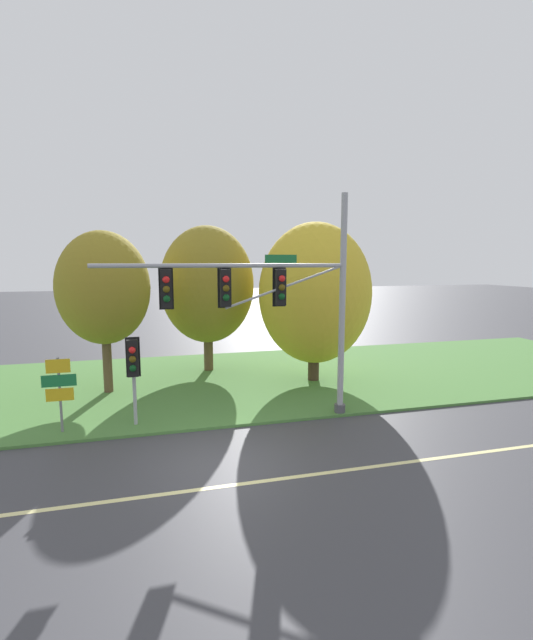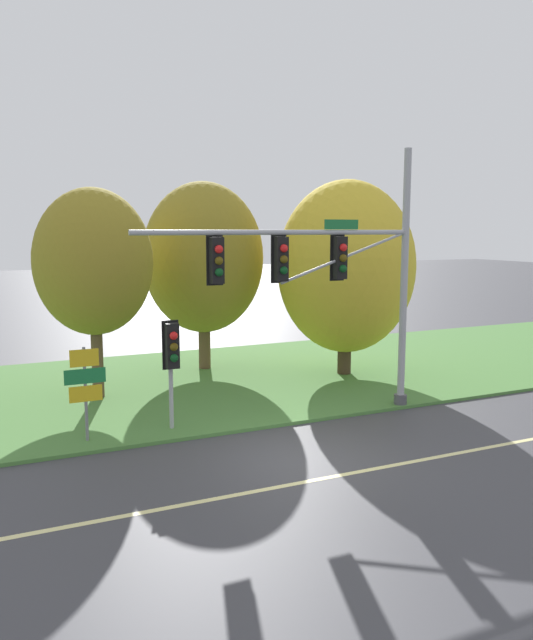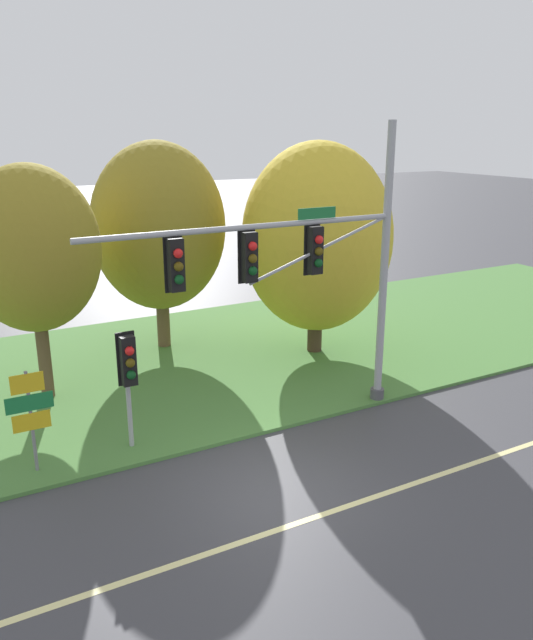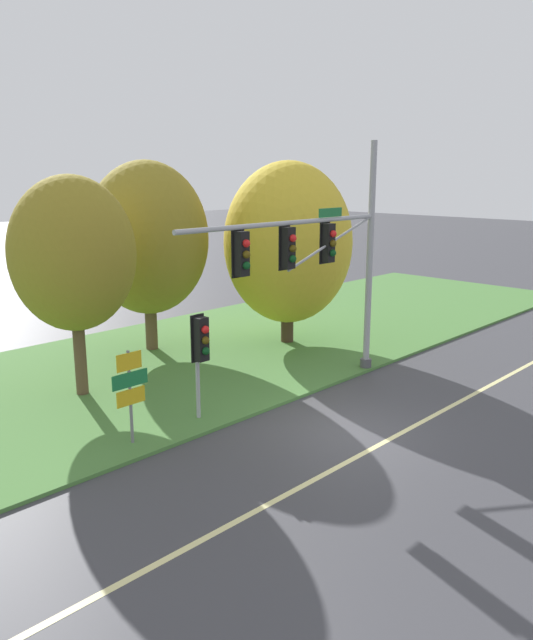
{
  "view_description": "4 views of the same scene",
  "coord_description": "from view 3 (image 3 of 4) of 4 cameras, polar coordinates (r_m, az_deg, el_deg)",
  "views": [
    {
      "loc": [
        -1.59,
        -11.14,
        5.53
      ],
      "look_at": [
        2.5,
        4.6,
        3.34
      ],
      "focal_mm": 24.0,
      "sensor_mm": 36.0,
      "label": 1
    },
    {
      "loc": [
        -6.9,
        -12.72,
        5.49
      ],
      "look_at": [
        0.9,
        4.32,
        2.79
      ],
      "focal_mm": 35.0,
      "sensor_mm": 36.0,
      "label": 2
    },
    {
      "loc": [
        -6.12,
        -10.46,
        7.69
      ],
      "look_at": [
        1.23,
        3.01,
        2.96
      ],
      "focal_mm": 35.0,
      "sensor_mm": 36.0,
      "label": 3
    },
    {
      "loc": [
        -12.94,
        -9.5,
        6.86
      ],
      "look_at": [
        1.19,
        4.2,
        2.2
      ],
      "focal_mm": 35.0,
      "sensor_mm": 36.0,
      "label": 4
    }
  ],
  "objects": [
    {
      "name": "grass_verge",
      "position": [
        21.11,
        -9.82,
        -4.35
      ],
      "size": [
        48.0,
        11.5,
        0.1
      ],
      "primitive_type": "cube",
      "color": "#477A38",
      "rests_on": "ground"
    },
    {
      "name": "pedestrian_signal_near_kerb",
      "position": [
        15.21,
        -12.52,
        -4.22
      ],
      "size": [
        0.46,
        0.55,
        3.0
      ],
      "color": "#9EA0A5",
      "rests_on": "grass_verge"
    },
    {
      "name": "lane_stripe",
      "position": [
        13.5,
        4.18,
        -17.62
      ],
      "size": [
        36.0,
        0.16,
        0.01
      ],
      "primitive_type": "cube",
      "color": "beige",
      "rests_on": "ground"
    },
    {
      "name": "ground_plane",
      "position": [
        14.35,
        1.5,
        -15.27
      ],
      "size": [
        160.0,
        160.0,
        0.0
      ],
      "primitive_type": "plane",
      "color": "#3D3D42"
    },
    {
      "name": "route_sign_post",
      "position": [
        15.11,
        -20.8,
        -7.64
      ],
      "size": [
        1.04,
        0.08,
        2.45
      ],
      "color": "slate",
      "rests_on": "grass_verge"
    },
    {
      "name": "tree_left_of_mast",
      "position": [
        22.09,
        -9.85,
        8.39
      ],
      "size": [
        4.64,
        4.64,
        7.24
      ],
      "color": "brown",
      "rests_on": "grass_verge"
    },
    {
      "name": "tree_nearest_road",
      "position": [
        18.47,
        -20.63,
        6.04
      ],
      "size": [
        3.73,
        3.73,
        6.74
      ],
      "color": "brown",
      "rests_on": "grass_verge"
    },
    {
      "name": "tree_behind_signpost",
      "position": [
        21.34,
        4.63,
        7.48
      ],
      "size": [
        5.11,
        5.11,
        7.24
      ],
      "color": "#423021",
      "rests_on": "grass_verge"
    },
    {
      "name": "traffic_signal_mast",
      "position": [
        15.98,
        3.64,
        5.23
      ],
      "size": [
        8.54,
        0.49,
        7.8
      ],
      "color": "#9EA0A5",
      "rests_on": "grass_verge"
    }
  ]
}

